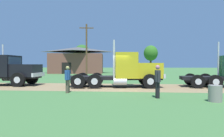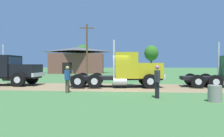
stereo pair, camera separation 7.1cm
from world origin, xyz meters
name	(u,v)px [view 1 (the left image)]	position (x,y,z in m)	size (l,w,h in m)	color
ground_plane	(114,87)	(0.00, 0.00, 0.00)	(200.00, 200.00, 0.00)	#41703A
dirt_track	(114,87)	(0.00, 0.00, 0.00)	(120.00, 5.48, 0.01)	#8A734F
truck_foreground_white	(128,71)	(1.08, 0.25, 1.31)	(7.76, 3.24, 3.68)	black
truck_near_right	(8,71)	(-9.34, 0.54, 1.24)	(7.54, 2.73, 3.65)	black
visitor_standing_near	(68,78)	(-2.69, -3.47, 0.93)	(0.29, 0.63, 1.71)	#264C8C
visitor_walking_mid	(158,80)	(2.76, -4.92, 0.96)	(0.27, 0.60, 1.78)	#2D2D33
steel_barrel	(215,93)	(5.39, -5.76, 0.40)	(0.63, 0.63, 0.81)	gray
shed_building	(78,61)	(-9.79, 25.26, 2.65)	(12.04, 9.33, 5.50)	brown
utility_pole_far	(87,49)	(-5.41, 14.29, 4.28)	(2.19, 0.50, 8.05)	brown
tree_left	(82,54)	(-11.29, 35.26, 4.66)	(4.32, 4.32, 7.05)	#513823
tree_mid	(151,53)	(6.18, 31.33, 4.46)	(3.30, 3.30, 6.32)	#513823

